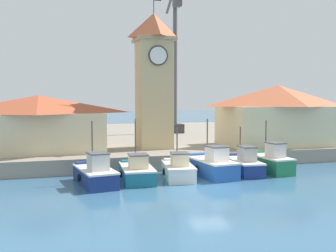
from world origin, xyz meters
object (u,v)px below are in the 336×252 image
(fishing_boat_far_left, at_px, (95,174))
(port_crane_far, at_px, (175,75))
(fishing_boat_center, at_px, (243,164))
(warehouse_right, at_px, (278,115))
(warehouse_left, at_px, (39,123))
(fishing_boat_mid_left, at_px, (211,165))
(fishing_boat_left_inner, at_px, (178,169))
(fishing_boat_mid_right, at_px, (270,162))
(fishing_boat_left_outer, at_px, (137,171))
(clock_tower, at_px, (154,77))

(fishing_boat_far_left, height_order, port_crane_far, port_crane_far)
(fishing_boat_center, relative_size, port_crane_far, 0.26)
(warehouse_right, bearing_deg, fishing_boat_far_left, -158.00)
(fishing_boat_center, bearing_deg, warehouse_left, 152.88)
(fishing_boat_mid_left, bearing_deg, fishing_boat_left_inner, -175.39)
(fishing_boat_left_inner, distance_m, warehouse_right, 14.90)
(fishing_boat_center, height_order, warehouse_right, warehouse_right)
(fishing_boat_center, bearing_deg, fishing_boat_left_inner, -174.48)
(fishing_boat_mid_right, distance_m, warehouse_left, 19.65)
(fishing_boat_left_outer, distance_m, fishing_boat_center, 8.59)
(fishing_boat_mid_left, height_order, port_crane_far, port_crane_far)
(fishing_boat_left_inner, xyz_separation_m, fishing_boat_mid_right, (7.79, 0.41, 0.14))
(fishing_boat_mid_right, bearing_deg, clock_tower, 134.28)
(fishing_boat_mid_left, relative_size, port_crane_far, 0.27)
(fishing_boat_left_inner, bearing_deg, fishing_boat_left_outer, 179.16)
(fishing_boat_mid_left, xyz_separation_m, fishing_boat_center, (2.80, 0.31, -0.08))
(clock_tower, relative_size, warehouse_left, 1.23)
(fishing_boat_far_left, xyz_separation_m, fishing_boat_left_outer, (2.97, 0.47, -0.08))
(fishing_boat_left_outer, bearing_deg, warehouse_left, 129.21)
(fishing_boat_far_left, distance_m, fishing_boat_left_outer, 3.00)
(warehouse_right, bearing_deg, fishing_boat_mid_left, -145.16)
(fishing_boat_center, distance_m, clock_tower, 11.63)
(fishing_boat_mid_right, bearing_deg, port_crane_far, 92.53)
(warehouse_left, relative_size, warehouse_right, 1.02)
(fishing_boat_far_left, height_order, fishing_boat_center, fishing_boat_far_left)
(fishing_boat_left_inner, relative_size, port_crane_far, 0.24)
(warehouse_left, bearing_deg, fishing_boat_center, -27.12)
(fishing_boat_mid_right, distance_m, clock_tower, 12.84)
(fishing_boat_left_inner, relative_size, fishing_boat_mid_right, 1.01)
(fishing_boat_center, distance_m, port_crane_far, 23.73)
(clock_tower, relative_size, port_crane_far, 0.71)
(fishing_boat_mid_left, relative_size, clock_tower, 0.38)
(fishing_boat_mid_left, xyz_separation_m, warehouse_left, (-12.62, 8.21, 2.92))
(fishing_boat_far_left, height_order, clock_tower, clock_tower)
(fishing_boat_mid_right, relative_size, warehouse_right, 0.41)
(fishing_boat_center, distance_m, fishing_boat_mid_right, 2.29)
(fishing_boat_left_inner, bearing_deg, clock_tower, 88.26)
(fishing_boat_left_outer, height_order, fishing_boat_mid_right, fishing_boat_left_outer)
(warehouse_right, bearing_deg, fishing_boat_mid_right, -125.71)
(fishing_boat_center, height_order, port_crane_far, port_crane_far)
(fishing_boat_center, xyz_separation_m, warehouse_left, (-15.42, 7.90, 3.00))
(clock_tower, bearing_deg, fishing_boat_center, -55.37)
(fishing_boat_center, xyz_separation_m, port_crane_far, (1.30, 22.26, 8.13))
(fishing_boat_left_outer, height_order, warehouse_right, warehouse_right)
(warehouse_left, distance_m, warehouse_right, 22.56)
(fishing_boat_mid_left, xyz_separation_m, clock_tower, (-2.46, 7.93, 6.96))
(fishing_boat_mid_right, xyz_separation_m, warehouse_left, (-17.70, 8.02, 2.91))
(fishing_boat_left_outer, distance_m, warehouse_left, 11.24)
(fishing_boat_far_left, xyz_separation_m, fishing_boat_left_inner, (6.04, 0.43, -0.08))
(fishing_boat_left_inner, xyz_separation_m, clock_tower, (0.25, 8.15, 7.09))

